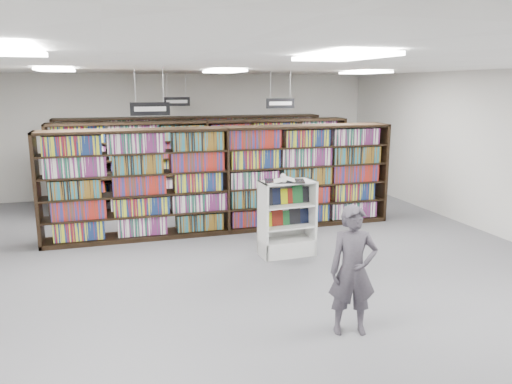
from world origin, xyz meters
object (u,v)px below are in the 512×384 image
object	(u,v)px
open_book	(284,180)
shopper	(353,271)
bookshelf_row_near	(225,180)
endcap_display	(286,229)

from	to	relation	value
open_book	shopper	size ratio (longest dim) A/B	0.48
shopper	bookshelf_row_near	bearing A→B (deg)	109.75
open_book	endcap_display	bearing A→B (deg)	57.98
endcap_display	open_book	bearing A→B (deg)	-142.51
bookshelf_row_near	shopper	xyz separation A→B (m)	(0.43, -4.58, -0.28)
endcap_display	shopper	bearing A→B (deg)	-97.82
endcap_display	open_book	xyz separation A→B (m)	(-0.07, -0.06, 0.88)
bookshelf_row_near	endcap_display	distance (m)	1.92
bookshelf_row_near	open_book	size ratio (longest dim) A/B	9.42
endcap_display	open_book	size ratio (longest dim) A/B	1.76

